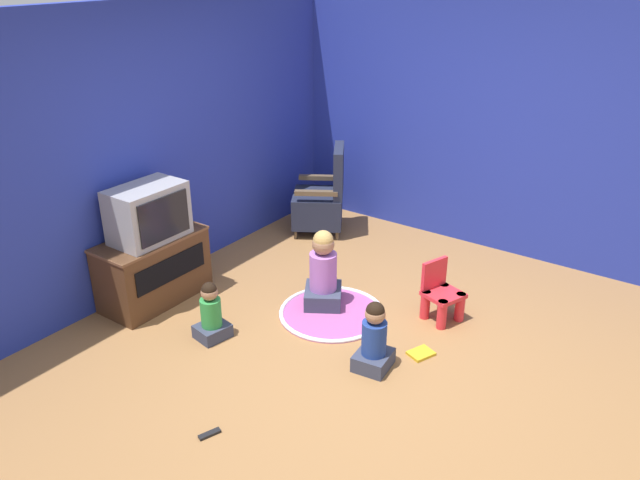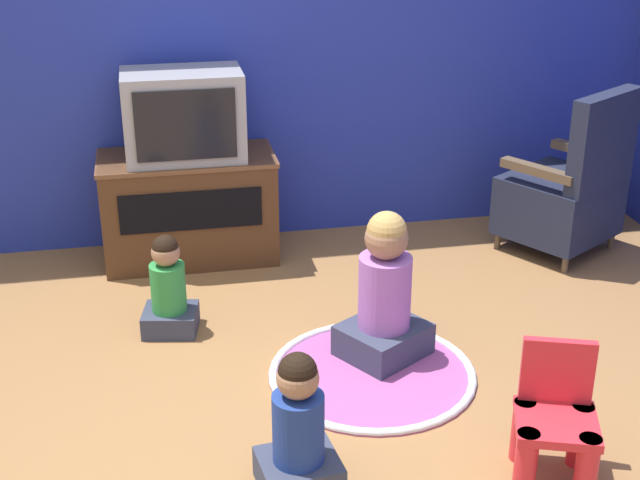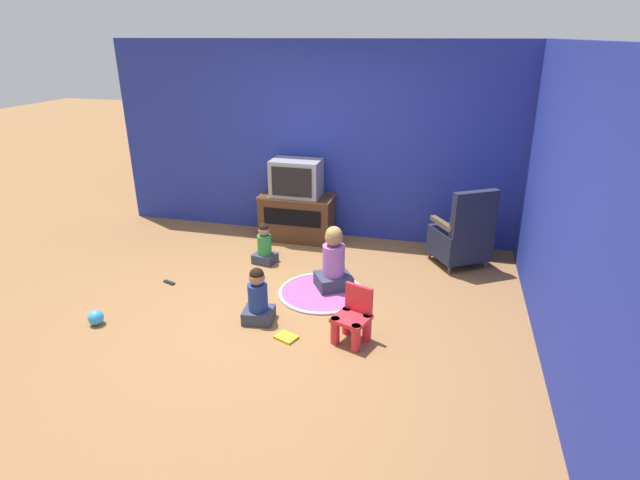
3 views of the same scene
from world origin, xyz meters
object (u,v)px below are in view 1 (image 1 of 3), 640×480
child_watching_center (323,273)px  remote_control (210,434)px  book (421,353)px  tv_cabinet (153,268)px  child_watching_left (211,314)px  child_watching_right (374,340)px  yellow_kid_chair (441,297)px  black_armchair (322,200)px  television (148,213)px

child_watching_center → remote_control: bearing=159.2°
child_watching_center → book: (-0.19, -1.08, -0.30)m
tv_cabinet → book: (0.61, -2.38, -0.31)m
tv_cabinet → child_watching_left: bearing=-100.4°
child_watching_right → book: child_watching_right is taller
yellow_kid_chair → child_watching_center: child_watching_center is taller
remote_control → child_watching_left: bearing=-116.5°
black_armchair → child_watching_right: black_armchair is taller
book → remote_control: book is taller
tv_cabinet → television: television is taller
yellow_kid_chair → tv_cabinet: bearing=137.5°
yellow_kid_chair → book: size_ratio=2.22×
tv_cabinet → black_armchair: 2.17m
yellow_kid_chair → child_watching_left: (-1.36, 1.39, 0.01)m
remote_control → yellow_kid_chair: bearing=-174.7°
child_watching_left → child_watching_right: (0.41, -1.29, 0.03)m
tv_cabinet → yellow_kid_chair: bearing=-62.0°
tv_cabinet → child_watching_center: bearing=-58.3°
black_armchair → child_watching_center: bearing=3.6°
yellow_kid_chair → child_watching_left: 1.95m
television → yellow_kid_chair: (1.20, -2.23, -0.65)m
remote_control → book: bearing=176.4°
yellow_kid_chair → child_watching_right: size_ratio=0.91×
yellow_kid_chair → remote_control: (-2.21, 0.60, -0.20)m
tv_cabinet → child_watching_left: (-0.16, -0.86, -0.10)m
black_armchair → child_watching_right: bearing=11.8°
black_armchair → remote_control: black_armchair is taller
television → yellow_kid_chair: 2.62m
tv_cabinet → book: tv_cabinet is taller
tv_cabinet → child_watching_left: tv_cabinet is taller
yellow_kid_chair → remote_control: 2.30m
yellow_kid_chair → child_watching_center: (-0.40, 0.96, 0.11)m
black_armchair → child_watching_right: (-1.89, -1.81, -0.12)m
television → book: 2.57m
yellow_kid_chair → book: 0.64m
television → yellow_kid_chair: television is taller
child_watching_left → remote_control: child_watching_left is taller
television → book: size_ratio=2.76×
black_armchair → child_watching_left: 2.37m
child_watching_left → child_watching_right: 1.35m
television → child_watching_right: television is taller
tv_cabinet → remote_control: 1.97m
child_watching_center → television: bearing=90.1°
child_watching_left → black_armchair: bearing=23.4°
book → tv_cabinet: bearing=-53.6°
remote_control → child_watching_center: bearing=-148.3°
television → book: television is taller
book → yellow_kid_chair: bearing=-146.1°
child_watching_left → child_watching_right: child_watching_right is taller
television → book: (0.61, -2.36, -0.84)m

